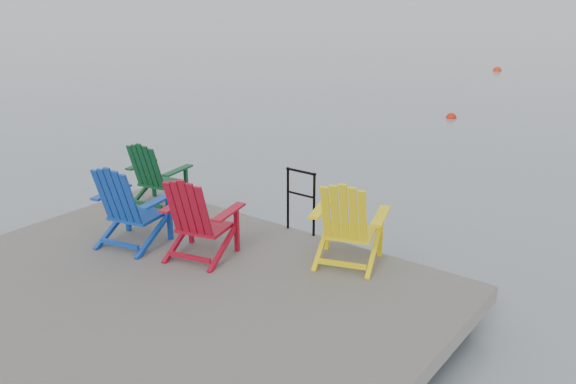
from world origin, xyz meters
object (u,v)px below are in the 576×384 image
Objects in this scene: buoy_b at (497,71)px; chair_red at (198,217)px; chair_green at (155,174)px; chair_blue at (129,205)px; buoy_a at (451,118)px; handrail at (301,195)px; chair_yellow at (348,222)px.

chair_red is at bearing -80.33° from buoy_b.
chair_blue is at bearing -64.20° from chair_green.
chair_green is 2.09m from chair_red.
buoy_a is (-1.60, 12.02, -1.05)m from chair_red.
handrail is 2.28m from chair_blue.
buoy_a is 10.89m from buoy_b.
handrail is 0.82× the size of chair_red.
chair_yellow is (3.44, -0.00, 0.04)m from chair_green.
chair_blue is at bearing -179.35° from chair_red.
chair_blue reaches higher than chair_red.
handrail is 21.72m from buoy_b.
chair_yellow reaches higher than buoy_b.
chair_green is 11.12m from buoy_a.
chair_yellow is (1.05, -0.49, 0.02)m from handrail.
handrail is 2.35× the size of buoy_b.
chair_blue reaches higher than chair_green.
buoy_b is (-4.40, 21.24, -1.04)m from handrail.
buoy_a is (0.26, 11.07, -1.02)m from chair_green.
buoy_a is at bearing 81.03° from chair_blue.
chair_blue is at bearing -173.45° from chair_yellow.
buoy_a is at bearing 78.75° from chair_green.
chair_red is at bearing -167.58° from chair_yellow.
chair_yellow is at bearing -25.04° from handrail.
chair_blue is 2.84m from chair_yellow.
chair_red is at bearing -110.48° from handrail.
handrail is at bearing 55.74° from chair_red.
chair_yellow reaches higher than chair_green.
chair_yellow is 2.90× the size of buoy_b.
handrail is at bearing 136.51° from chair_yellow.
chair_yellow is at bearing -9.99° from chair_green.
chair_green reaches higher than buoy_a.
chair_green is 21.84m from buoy_b.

